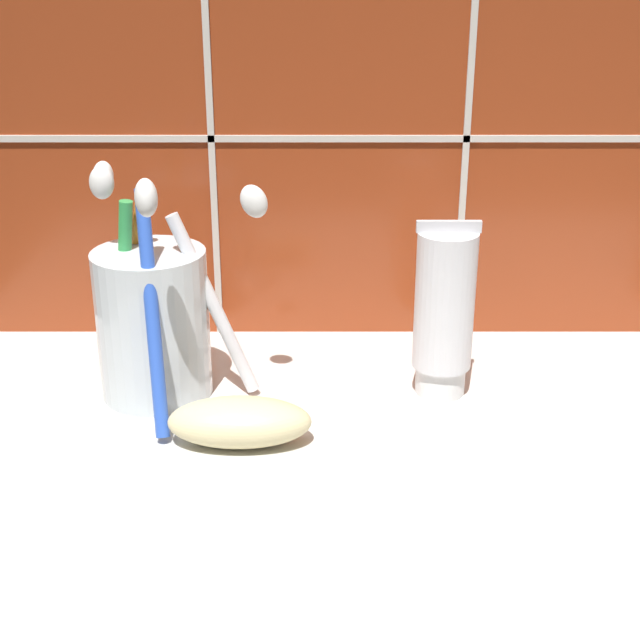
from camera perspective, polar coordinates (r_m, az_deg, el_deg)
name	(u,v)px	position (r cm, az deg, el deg)	size (l,w,h in cm)	color
sink_counter	(465,457)	(57.67, 9.27, -8.65)	(75.85, 36.21, 2.00)	silver
tile_wall_backsplash	(447,59)	(67.97, 8.16, 16.18)	(85.85, 1.72, 46.49)	#933819
toothbrush_cup	(157,318)	(61.29, -10.40, 0.10)	(13.24, 14.71, 17.16)	silver
toothpaste_tube	(447,311)	(60.65, 8.16, 0.57)	(4.25, 4.04, 12.42)	white
soap_bar	(243,420)	(56.12, -4.94, -6.39)	(8.98, 4.21, 3.02)	beige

